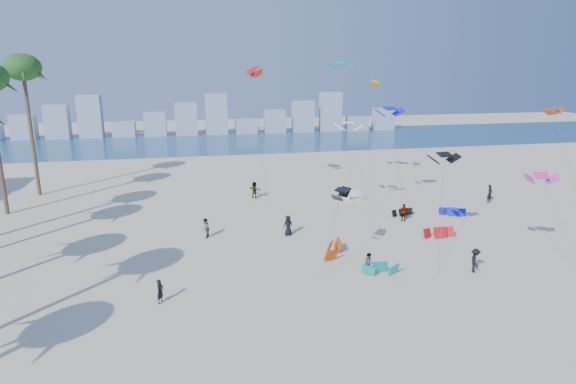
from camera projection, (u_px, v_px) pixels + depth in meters
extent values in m
plane|color=beige|center=(294.00, 370.00, 22.99)|extent=(220.00, 220.00, 0.00)
plane|color=navy|center=(213.00, 141.00, 91.10)|extent=(220.00, 220.00, 0.00)
imported|color=black|center=(160.00, 291.00, 29.25)|extent=(0.59, 0.67, 1.54)
imported|color=gray|center=(368.00, 263.00, 33.36)|extent=(0.83, 0.92, 1.55)
imported|color=black|center=(288.00, 225.00, 40.87)|extent=(0.94, 0.69, 1.76)
imported|color=gray|center=(404.00, 212.00, 44.68)|extent=(0.98, 0.96, 1.65)
imported|color=black|center=(475.00, 260.00, 33.61)|extent=(1.01, 1.28, 1.73)
imported|color=gray|center=(254.00, 190.00, 52.33)|extent=(1.58, 1.57, 1.82)
imported|color=black|center=(490.00, 194.00, 50.61)|extent=(0.83, 0.73, 1.92)
imported|color=gray|center=(205.00, 228.00, 40.30)|extent=(0.89, 1.00, 1.69)
cylinder|color=#595959|center=(331.00, 234.00, 33.02)|extent=(2.12, 2.12, 5.70)
cylinder|color=#595959|center=(360.00, 172.00, 44.57)|extent=(1.25, 2.98, 8.91)
cylinder|color=#595959|center=(397.00, 162.00, 46.04)|extent=(1.14, 2.34, 10.14)
cylinder|color=#595959|center=(261.00, 138.00, 49.01)|extent=(0.74, 4.73, 13.77)
cylinder|color=#595959|center=(374.00, 141.00, 51.20)|extent=(1.82, 5.63, 12.50)
cylinder|color=#595959|center=(562.00, 226.00, 33.09)|extent=(2.44, 2.36, 6.78)
cylinder|color=#595959|center=(346.00, 132.00, 50.88)|extent=(0.36, 4.27, 14.45)
cylinder|color=#595959|center=(568.00, 163.00, 46.21)|extent=(0.27, 5.57, 10.03)
cylinder|color=#595959|center=(442.00, 212.00, 34.79)|extent=(2.24, 4.36, 7.63)
cylinder|color=brown|center=(31.00, 133.00, 52.04)|extent=(0.40, 0.40, 13.91)
ellipsoid|color=#23521D|center=(22.00, 67.00, 50.25)|extent=(3.80, 3.80, 2.85)
cube|color=#9EADBF|center=(24.00, 127.00, 92.92)|extent=(4.40, 3.00, 4.80)
cube|color=#9EADBF|center=(57.00, 122.00, 93.91)|extent=(4.40, 3.00, 6.60)
cube|color=#9EADBF|center=(90.00, 117.00, 94.89)|extent=(4.40, 3.00, 8.40)
cube|color=#9EADBF|center=(124.00, 129.00, 96.80)|extent=(4.40, 3.00, 3.00)
cube|color=#9EADBF|center=(156.00, 124.00, 97.79)|extent=(4.40, 3.00, 4.80)
cube|color=#9EADBF|center=(186.00, 119.00, 98.77)|extent=(4.40, 3.00, 6.60)
cube|color=#9EADBF|center=(216.00, 114.00, 99.76)|extent=(4.40, 3.00, 8.40)
cube|color=#9EADBF|center=(246.00, 126.00, 101.67)|extent=(4.40, 3.00, 3.00)
cube|color=#9EADBF|center=(275.00, 121.00, 102.65)|extent=(4.40, 3.00, 4.80)
cube|color=#9EADBF|center=(303.00, 116.00, 103.64)|extent=(4.40, 3.00, 6.60)
cube|color=#9EADBF|center=(331.00, 112.00, 104.62)|extent=(4.40, 3.00, 8.40)
cube|color=#9EADBF|center=(357.00, 123.00, 106.53)|extent=(4.40, 3.00, 3.00)
cube|color=#9EADBF|center=(383.00, 119.00, 107.52)|extent=(4.40, 3.00, 4.80)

